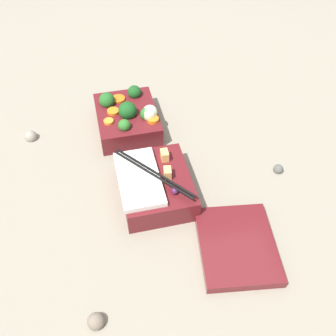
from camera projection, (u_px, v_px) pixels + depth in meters
The scene contains 7 objects.
ground_plane at pixel (145, 154), 0.92m from camera, with size 3.00×3.00×0.00m, color gray.
bento_tray_vegetable at pixel (128, 117), 0.96m from camera, with size 0.18×0.15×0.09m.
bento_tray_rice at pixel (153, 185), 0.82m from camera, with size 0.18×0.14×0.07m.
bento_lid at pixel (237, 245), 0.74m from camera, with size 0.17×0.14×0.02m, color maroon.
pebble_0 at pixel (278, 169), 0.88m from camera, with size 0.02×0.02×0.02m, color #595651.
pebble_1 at pixel (96, 321), 0.64m from camera, with size 0.03×0.03×0.03m, color #7A6B5B.
pebble_2 at pixel (31, 136), 0.95m from camera, with size 0.03×0.03×0.03m, color gray.
Camera 1 is at (0.65, -0.10, 0.65)m, focal length 42.00 mm.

